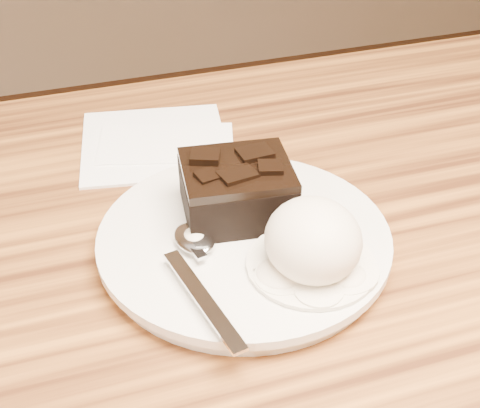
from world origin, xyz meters
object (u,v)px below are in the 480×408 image
object	(u,v)px
plate	(244,243)
spoon	(194,240)
ice_cream_scoop	(313,240)
brownie	(237,193)
napkin	(154,142)

from	to	relation	value
plate	spoon	size ratio (longest dim) A/B	1.41
plate	ice_cream_scoop	world-z (taller)	ice_cream_scoop
brownie	napkin	distance (m)	0.17
plate	spoon	world-z (taller)	spoon
ice_cream_scoop	spoon	world-z (taller)	ice_cream_scoop
ice_cream_scoop	spoon	bearing A→B (deg)	145.54
spoon	napkin	bearing A→B (deg)	77.08
brownie	ice_cream_scoop	distance (m)	0.09
plate	ice_cream_scoop	bearing A→B (deg)	-57.32
spoon	napkin	world-z (taller)	spoon
brownie	napkin	size ratio (longest dim) A/B	0.60
plate	spoon	bearing A→B (deg)	-177.48
plate	napkin	bearing A→B (deg)	99.62
plate	brownie	xyz separation A→B (m)	(0.00, 0.03, 0.03)
plate	spoon	xyz separation A→B (m)	(-0.04, -0.00, 0.01)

